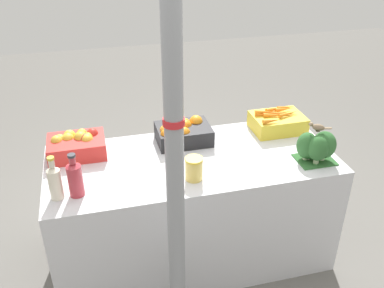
{
  "coord_description": "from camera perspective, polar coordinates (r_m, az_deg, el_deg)",
  "views": [
    {
      "loc": [
        -0.55,
        -2.13,
        2.12
      ],
      "look_at": [
        0.0,
        0.0,
        0.87
      ],
      "focal_mm": 40.0,
      "sensor_mm": 36.0,
      "label": 1
    }
  ],
  "objects": [
    {
      "name": "market_table",
      "position": [
        2.8,
        0.0,
        -8.63
      ],
      "size": [
        1.74,
        0.76,
        0.77
      ],
      "primitive_type": "cube",
      "color": "silver",
      "rests_on": "ground_plane"
    },
    {
      "name": "ground_plane",
      "position": [
        3.06,
        0.0,
        -14.3
      ],
      "size": [
        10.0,
        10.0,
        0.0
      ],
      "primitive_type": "plane",
      "color": "#605E59"
    },
    {
      "name": "carrot_crate",
      "position": [
        2.94,
        11.32,
        2.95
      ],
      "size": [
        0.34,
        0.25,
        0.15
      ],
      "color": "gold",
      "rests_on": "market_table"
    },
    {
      "name": "sparrow_bird",
      "position": [
        2.57,
        16.4,
        2.2
      ],
      "size": [
        0.12,
        0.09,
        0.05
      ],
      "rotation": [
        0.0,
        0.0,
        2.52
      ],
      "color": "#4C3D2D",
      "rests_on": "broccoli_pile"
    },
    {
      "name": "support_pole",
      "position": [
        1.76,
        -2.39,
        0.22
      ],
      "size": [
        0.09,
        0.09,
        2.51
      ],
      "color": "gray",
      "rests_on": "ground_plane"
    },
    {
      "name": "pickle_jar",
      "position": [
        2.36,
        0.26,
        -3.29
      ],
      "size": [
        0.1,
        0.1,
        0.13
      ],
      "color": "#DBBC56",
      "rests_on": "market_table"
    },
    {
      "name": "juice_bottle_ruby",
      "position": [
        2.3,
        -15.33,
        -4.41
      ],
      "size": [
        0.08,
        0.08,
        0.25
      ],
      "color": "#B2333D",
      "rests_on": "market_table"
    },
    {
      "name": "apple_crate",
      "position": [
        2.69,
        -15.08,
        -0.02
      ],
      "size": [
        0.34,
        0.25,
        0.14
      ],
      "color": "red",
      "rests_on": "market_table"
    },
    {
      "name": "broccoli_pile",
      "position": [
        2.61,
        16.17,
        -0.36
      ],
      "size": [
        0.23,
        0.19,
        0.19
      ],
      "color": "#2D602D",
      "rests_on": "market_table"
    },
    {
      "name": "juice_bottle_cloudy",
      "position": [
        2.31,
        -17.82,
        -4.75
      ],
      "size": [
        0.07,
        0.07,
        0.25
      ],
      "color": "beige",
      "rests_on": "market_table"
    },
    {
      "name": "orange_crate",
      "position": [
        2.74,
        -1.29,
        1.57
      ],
      "size": [
        0.34,
        0.25,
        0.15
      ],
      "color": "black",
      "rests_on": "market_table"
    }
  ]
}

